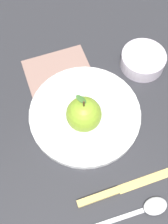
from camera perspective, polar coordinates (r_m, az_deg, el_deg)
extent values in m
plane|color=#2D2D33|center=(0.65, 2.50, -3.95)|extent=(2.40, 2.40, 0.00)
cylinder|color=white|center=(0.66, 0.00, -0.51)|extent=(0.25, 0.25, 0.01)
torus|color=white|center=(0.66, 0.00, -0.38)|extent=(0.25, 0.25, 0.01)
sphere|color=#8CB22D|center=(0.61, -0.03, -0.46)|extent=(0.08, 0.08, 0.08)
cylinder|color=#4C3319|center=(0.57, -0.03, 1.55)|extent=(0.00, 0.00, 0.02)
ellipsoid|color=#386628|center=(0.57, -0.58, 2.54)|extent=(0.03, 0.02, 0.01)
cylinder|color=silver|center=(0.74, 11.47, 9.92)|extent=(0.11, 0.11, 0.04)
torus|color=silver|center=(0.73, 11.68, 10.62)|extent=(0.11, 0.11, 0.01)
cylinder|color=#AB9FAF|center=(0.73, 11.65, 10.52)|extent=(0.09, 0.09, 0.01)
cube|color=#D8B766|center=(0.62, 11.83, -13.05)|extent=(0.04, 0.12, 0.00)
cube|color=#D8B766|center=(0.60, 2.83, -16.31)|extent=(0.03, 0.09, 0.01)
ellipsoid|color=silver|center=(0.61, 13.80, -17.47)|extent=(0.05, 0.06, 0.01)
cube|color=silver|center=(0.60, 5.96, -20.31)|extent=(0.04, 0.12, 0.01)
cube|color=gray|center=(0.73, -5.09, 7.98)|extent=(0.15, 0.18, 0.00)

